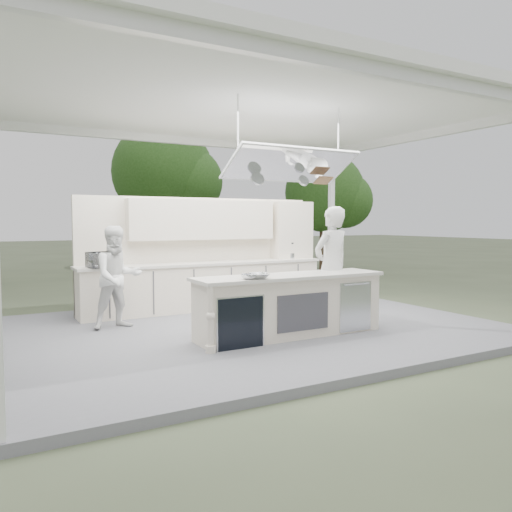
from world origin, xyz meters
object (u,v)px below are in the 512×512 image
head_chef (331,266)px  back_counter (206,285)px  demo_island (289,305)px  sous_chef (118,277)px

head_chef → back_counter: bearing=-72.2°
demo_island → back_counter: (-0.18, 2.81, 0.00)m
back_counter → sous_chef: bearing=-154.7°
back_counter → sous_chef: size_ratio=2.99×
demo_island → sous_chef: (-2.18, 1.86, 0.37)m
head_chef → sous_chef: bearing=-34.2°
back_counter → head_chef: 2.81m
demo_island → back_counter: 2.82m
demo_island → sous_chef: bearing=139.5°
back_counter → head_chef: bearing=-62.9°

